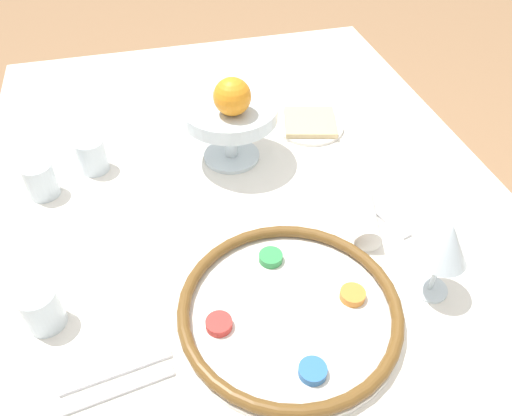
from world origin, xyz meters
TOP-DOWN VIEW (x-y plane):
  - ground_plane at (0.00, 0.00)m, footprint 8.00×8.00m
  - dining_table at (0.00, 0.00)m, footprint 1.55×1.04m
  - seder_plate at (-0.22, 0.00)m, footprint 0.35×0.35m
  - wine_glass at (-0.23, -0.24)m, footprint 0.08×0.08m
  - fruit_stand at (0.20, -0.00)m, footprint 0.20×0.20m
  - orange_fruit at (0.17, 0.00)m, footprint 0.07×0.07m
  - bread_plate at (0.27, -0.20)m, footprint 0.16×0.16m
  - napkin_roll at (-0.05, -0.19)m, footprint 0.17×0.09m
  - cup_near at (0.18, 0.39)m, footprint 0.06×0.06m
  - cup_mid at (-0.14, 0.37)m, footprint 0.06×0.06m
  - cup_far at (0.24, 0.29)m, footprint 0.06×0.06m
  - fork_left at (-0.28, 0.27)m, footprint 0.04×0.16m
  - fork_right at (-0.25, 0.27)m, footprint 0.04×0.16m
  - spoon at (-0.04, -0.24)m, footprint 0.14×0.06m

SIDE VIEW (x-z plane):
  - ground_plane at x=0.00m, z-range 0.00..0.00m
  - dining_table at x=0.00m, z-range 0.00..0.70m
  - fork_left at x=-0.28m, z-range 0.70..0.71m
  - fork_right at x=-0.25m, z-range 0.70..0.71m
  - spoon at x=-0.04m, z-range 0.70..0.71m
  - bread_plate at x=0.27m, z-range 0.70..0.72m
  - seder_plate at x=-0.22m, z-range 0.70..0.73m
  - napkin_roll at x=-0.05m, z-range 0.70..0.75m
  - cup_near at x=0.18m, z-range 0.70..0.77m
  - cup_mid at x=-0.14m, z-range 0.70..0.77m
  - cup_far at x=0.24m, z-range 0.70..0.77m
  - fruit_stand at x=0.20m, z-range 0.74..0.87m
  - wine_glass at x=-0.23m, z-range 0.74..0.89m
  - orange_fruit at x=0.17m, z-range 0.83..0.91m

